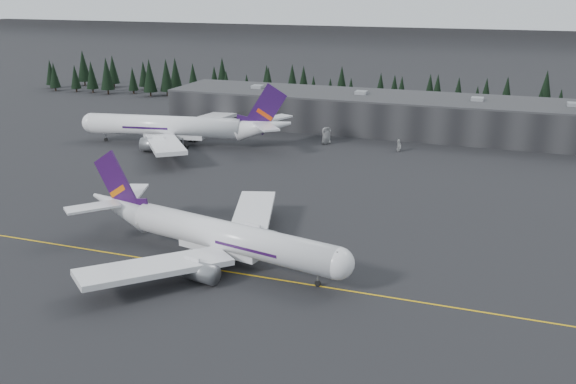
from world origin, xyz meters
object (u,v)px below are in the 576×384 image
(jet_main, at_px, (210,233))
(gse_vehicle_a, at_px, (326,142))
(terminal, at_px, (388,113))
(jet_parked, at_px, (183,127))
(gse_vehicle_b, at_px, (399,149))

(jet_main, xyz_separation_m, gse_vehicle_a, (-5.33, 95.55, -4.29))
(terminal, height_order, jet_parked, jet_parked)
(gse_vehicle_b, bearing_deg, jet_main, -16.64)
(jet_parked, bearing_deg, gse_vehicle_a, -168.09)
(jet_parked, distance_m, gse_vehicle_b, 69.57)
(terminal, height_order, gse_vehicle_a, terminal)
(jet_main, relative_size, jet_parked, 0.86)
(gse_vehicle_a, xyz_separation_m, gse_vehicle_b, (24.31, -1.55, -0.13))
(terminal, xyz_separation_m, jet_parked, (-58.27, -43.60, -0.41))
(jet_parked, bearing_deg, jet_main, 112.47)
(terminal, distance_m, gse_vehicle_b, 30.41)
(jet_main, bearing_deg, jet_parked, 133.25)
(jet_parked, height_order, gse_vehicle_a, jet_parked)
(terminal, xyz_separation_m, gse_vehicle_a, (-14.90, -26.81, -5.51))
(terminal, bearing_deg, jet_main, -94.47)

